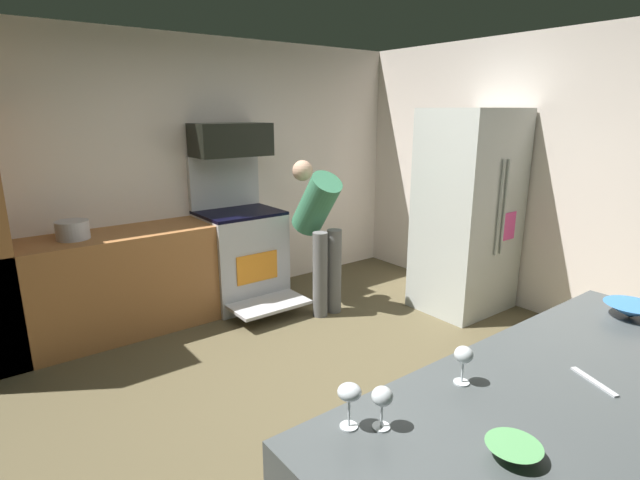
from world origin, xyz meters
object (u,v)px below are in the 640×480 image
Objects in this scene: wine_glass_far at (464,357)px; stock_pot at (73,230)px; wine_glass_near at (382,398)px; person_cook at (319,225)px; oven_range at (241,254)px; mixing_bowl_small at (513,451)px; microwave at (231,140)px; mixing_bowl_large at (631,311)px; refrigerator at (467,212)px; wine_glass_mid at (349,394)px.

stock_pot is at bearing 102.57° from wine_glass_far.
wine_glass_near is 0.58× the size of stock_pot.
wine_glass_near is at bearing -84.90° from stock_pot.
person_cook is 5.67× the size of stock_pot.
oven_range reaches higher than mixing_bowl_small.
microwave is at bearing 3.07° from stock_pot.
stock_pot is at bearing 119.44° from mixing_bowl_large.
refrigerator reaches higher than wine_glass_near.
microwave is 4.68× the size of wine_glass_mid.
mixing_bowl_large is 1.60× the size of wine_glass_mid.
microwave is 1.19m from person_cook.
wine_glass_near is (-1.62, 0.12, 0.07)m from mixing_bowl_large.
mixing_bowl_small is 1.10× the size of wine_glass_far.
mixing_bowl_large is at bearing -6.31° from wine_glass_mid.
stock_pot is (-0.29, 3.26, -0.03)m from wine_glass_near.
wine_glass_far is at bearing -143.94° from refrigerator.
mixing_bowl_small is at bearing -54.07° from wine_glass_mid.
microwave is 1.63m from stock_pot.
refrigerator is at bearing 36.06° from wine_glass_far.
wine_glass_mid is 0.52m from wine_glass_far.
wine_glass_far reaches higher than wine_glass_near.
person_cook reaches higher than mixing_bowl_small.
stock_pot is (-0.21, 3.19, -0.05)m from wine_glass_mid.
mixing_bowl_small is (-0.99, -3.68, -0.71)m from microwave.
mixing_bowl_small is (-1.49, -2.94, 0.07)m from person_cook.
wine_glass_far is at bearing 57.82° from mixing_bowl_small.
oven_range reaches higher than stock_pot.
wine_glass_near is (-2.90, -1.80, 0.04)m from refrigerator.
mixing_bowl_small is at bearing -105.05° from microwave.
wine_glass_near is 0.11m from wine_glass_mid.
refrigerator is 12.21× the size of wine_glass_mid.
stock_pot is (-1.49, 0.02, 0.47)m from oven_range.
refrigerator reaches higher than stock_pot.
oven_range is 1.02× the size of person_cook.
mixing_bowl_large is 1.51× the size of mixing_bowl_small.
wine_glass_near reaches higher than mixing_bowl_small.
oven_range is 9.93× the size of wine_glass_near.
mixing_bowl_small is 0.65× the size of stock_pot.
mixing_bowl_large is 0.99× the size of stock_pot.
wine_glass_near is (-0.21, 0.34, 0.09)m from mixing_bowl_small.
wine_glass_near reaches higher than mixing_bowl_large.
microwave is 0.38× the size of refrigerator.
wine_glass_near is at bearing -148.11° from refrigerator.
wine_glass_near is (-1.20, -3.24, 0.50)m from oven_range.
wine_glass_far is (-0.77, -3.33, -0.62)m from microwave.
wine_glass_far is (0.43, 0.01, 0.00)m from wine_glass_near.
refrigerator is (1.70, -1.53, -0.67)m from microwave.
mixing_bowl_small is 0.41m from wine_glass_near.
mixing_bowl_large is at bearing -123.67° from refrigerator.
oven_range is at bearing 76.63° from wine_glass_far.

